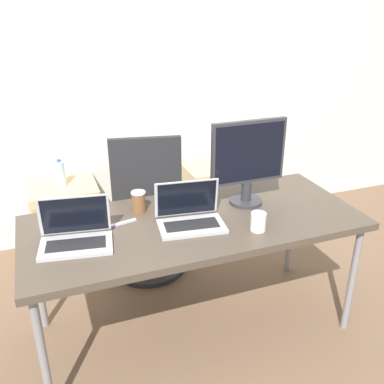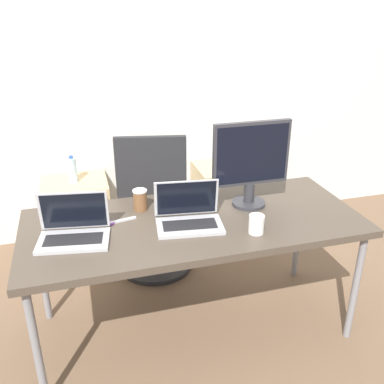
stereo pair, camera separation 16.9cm
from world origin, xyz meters
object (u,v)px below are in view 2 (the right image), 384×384
at_px(cabinet_left, 78,216).
at_px(water_bottle, 72,170).
at_px(coffee_cup_brown, 140,200).
at_px(cabinet_right, 225,198).
at_px(coffee_cup_white, 256,224).
at_px(monitor, 251,162).
at_px(laptop_right, 189,216).
at_px(office_chair, 154,221).
at_px(laptop_left, 74,230).

distance_m(cabinet_left, water_bottle, 0.39).
bearing_deg(coffee_cup_brown, cabinet_left, 111.32).
height_order(cabinet_right, coffee_cup_white, coffee_cup_white).
bearing_deg(coffee_cup_white, cabinet_right, 76.11).
bearing_deg(monitor, coffee_cup_white, -106.05).
distance_m(coffee_cup_white, coffee_cup_brown, 0.68).
xyz_separation_m(cabinet_right, monitor, (-0.24, -1.04, 0.72)).
bearing_deg(cabinet_left, laptop_right, -63.68).
xyz_separation_m(monitor, coffee_cup_white, (-0.09, -0.32, -0.21)).
bearing_deg(monitor, cabinet_left, 133.47).
bearing_deg(cabinet_right, laptop_right, -118.81).
relative_size(office_chair, water_bottle, 5.19).
xyz_separation_m(office_chair, water_bottle, (-0.52, 0.48, 0.26)).
relative_size(cabinet_left, coffee_cup_brown, 4.71).
height_order(cabinet_left, monitor, monitor).
bearing_deg(laptop_right, office_chair, 95.14).
xyz_separation_m(cabinet_left, monitor, (0.98, -1.04, 0.72)).
bearing_deg(coffee_cup_white, monitor, 73.95).
height_order(cabinet_right, laptop_right, laptop_right).
bearing_deg(water_bottle, laptop_left, -90.54).
distance_m(office_chair, cabinet_left, 0.71).
height_order(water_bottle, coffee_cup_brown, coffee_cup_brown).
bearing_deg(laptop_left, water_bottle, 89.46).
bearing_deg(monitor, laptop_left, -172.74).
xyz_separation_m(water_bottle, laptop_right, (0.58, -1.18, 0.12)).
xyz_separation_m(cabinet_left, cabinet_right, (1.23, 0.00, 0.00)).
bearing_deg(monitor, coffee_cup_brown, 170.27).
relative_size(water_bottle, coffee_cup_brown, 1.71).
bearing_deg(cabinet_left, coffee_cup_white, -56.65).
bearing_deg(office_chair, cabinet_right, 33.72).
bearing_deg(coffee_cup_brown, laptop_right, -48.20).
relative_size(cabinet_right, water_bottle, 2.76).
xyz_separation_m(office_chair, monitor, (0.47, -0.56, 0.59)).
relative_size(office_chair, laptop_right, 2.93).
xyz_separation_m(cabinet_left, laptop_right, (0.58, -1.17, 0.50)).
xyz_separation_m(coffee_cup_white, coffee_cup_brown, (-0.53, 0.42, 0.01)).
distance_m(water_bottle, coffee_cup_brown, 1.01).
distance_m(office_chair, monitor, 0.94).
xyz_separation_m(cabinet_left, coffee_cup_brown, (0.36, -0.93, 0.51)).
bearing_deg(cabinet_left, office_chair, -42.41).
xyz_separation_m(laptop_left, monitor, (0.99, 0.13, 0.22)).
xyz_separation_m(water_bottle, laptop_left, (-0.01, -1.17, 0.12)).
height_order(office_chair, laptop_right, office_chair).
height_order(cabinet_left, coffee_cup_white, coffee_cup_white).
relative_size(office_chair, cabinet_left, 1.88).
height_order(laptop_right, monitor, monitor).
height_order(water_bottle, laptop_left, laptop_left).
height_order(monitor, coffee_cup_brown, monitor).
distance_m(cabinet_left, coffee_cup_brown, 1.12).
height_order(cabinet_right, coffee_cup_brown, coffee_cup_brown).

